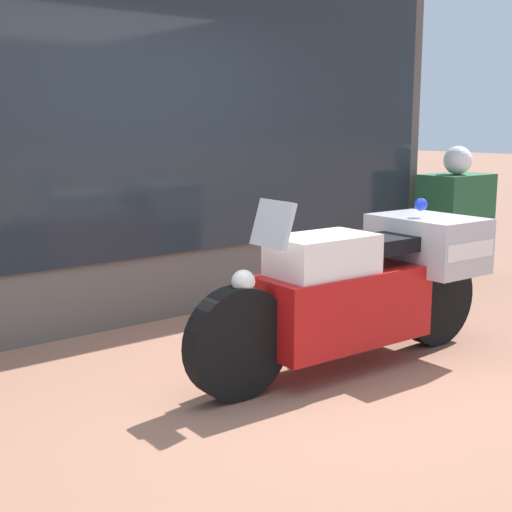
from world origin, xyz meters
The scene contains 6 objects.
ground_plane centered at (0.00, 0.00, 0.00)m, with size 60.00×60.00×0.00m, color #8E604C.
shop_building centered at (-0.48, 2.00, 1.64)m, with size 7.00×0.55×3.27m.
window_display centered at (0.45, 2.03, 0.46)m, with size 5.49×0.30×1.93m.
paramedic_motorcycle centered at (0.80, 0.02, 0.56)m, with size 2.45×0.77×1.16m.
utility_cabinet centered at (3.75, 1.47, 0.53)m, with size 0.76×0.49×1.06m, color #235633.
white_helmet centered at (3.70, 1.43, 1.21)m, with size 0.30×0.30×0.30m, color white.
Camera 1 is at (-2.67, -3.11, 1.61)m, focal length 50.00 mm.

